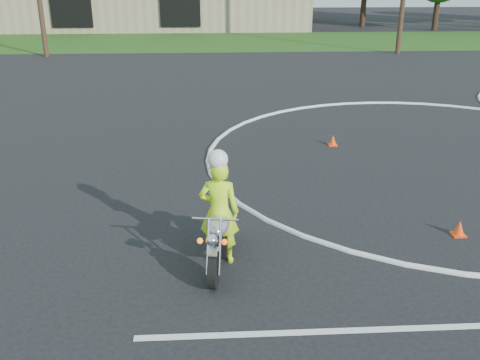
{
  "coord_description": "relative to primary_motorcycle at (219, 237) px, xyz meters",
  "views": [
    {
      "loc": [
        -5.91,
        -9.93,
        4.62
      ],
      "look_at": [
        -5.41,
        -1.09,
        1.1
      ],
      "focal_mm": 40.0,
      "sensor_mm": 36.0,
      "label": 1
    }
  ],
  "objects": [
    {
      "name": "primary_motorcycle",
      "position": [
        0.0,
        0.0,
        0.0
      ],
      "size": [
        0.76,
        2.04,
        1.07
      ],
      "rotation": [
        0.0,
        0.0,
        -0.15
      ],
      "color": "black",
      "rests_on": "ground"
    },
    {
      "name": "rider_primary_grp",
      "position": [
        0.0,
        0.14,
        0.44
      ],
      "size": [
        0.72,
        0.53,
        1.99
      ],
      "rotation": [
        0.0,
        0.0,
        -0.15
      ],
      "color": "#C8FF1A",
      "rests_on": "ground"
    },
    {
      "name": "grass_strip",
      "position": [
        5.8,
        29.13,
        -0.51
      ],
      "size": [
        120.0,
        10.0,
        0.02
      ],
      "primitive_type": "cube",
      "color": "#1E4714",
      "rests_on": "ground"
    }
  ]
}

